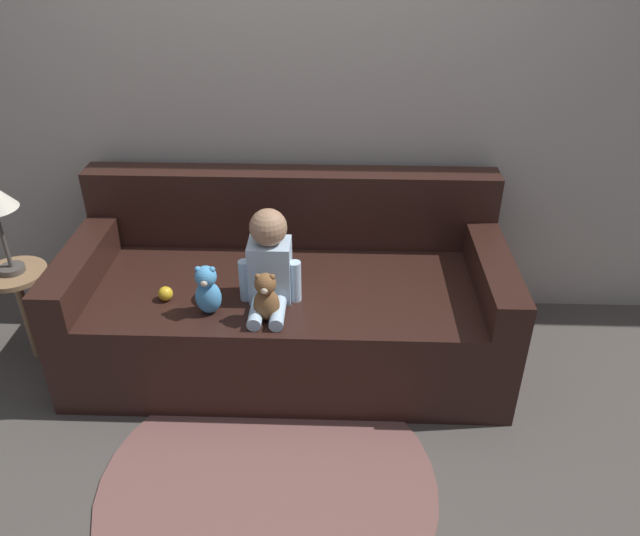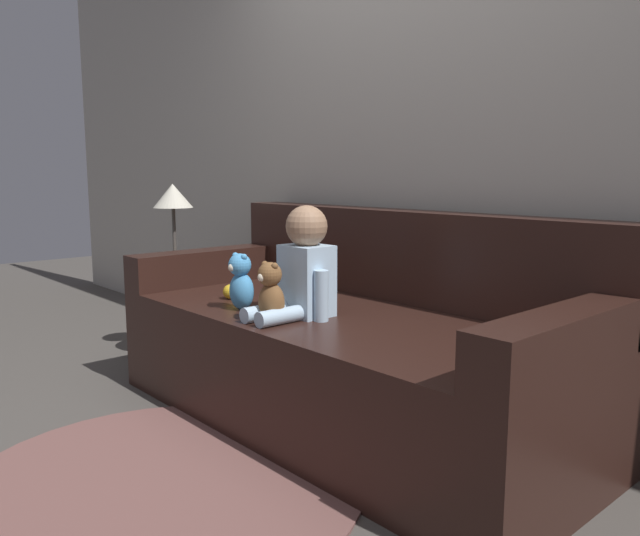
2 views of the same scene
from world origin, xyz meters
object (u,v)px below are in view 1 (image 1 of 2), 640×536
person_baby (269,263)px  side_table (0,229)px  toy_ball (166,294)px  couch (288,301)px  plush_toy_side (207,290)px  teddy_bear_brown (266,298)px

person_baby → side_table: size_ratio=0.45×
person_baby → toy_ball: 0.51m
couch → plush_toy_side: size_ratio=8.77×
side_table → person_baby: bearing=-5.7°
couch → teddy_bear_brown: (-0.06, -0.39, 0.28)m
toy_ball → plush_toy_side: bearing=-22.6°
teddy_bear_brown → toy_ball: 0.51m
couch → side_table: size_ratio=2.14×
couch → toy_ball: size_ratio=31.21×
side_table → teddy_bear_brown: bearing=-12.9°
couch → person_baby: bearing=-104.9°
person_baby → teddy_bear_brown: 0.18m
person_baby → toy_ball: size_ratio=6.58×
couch → person_baby: size_ratio=4.75×
teddy_bear_brown → plush_toy_side: plush_toy_side is taller
person_baby → plush_toy_side: 0.30m
couch → toy_ball: 0.63m
teddy_bear_brown → toy_ball: (-0.49, 0.14, -0.08)m
teddy_bear_brown → side_table: size_ratio=0.24×
toy_ball → side_table: bearing=168.9°
person_baby → couch: bearing=75.1°
toy_ball → side_table: 0.84m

